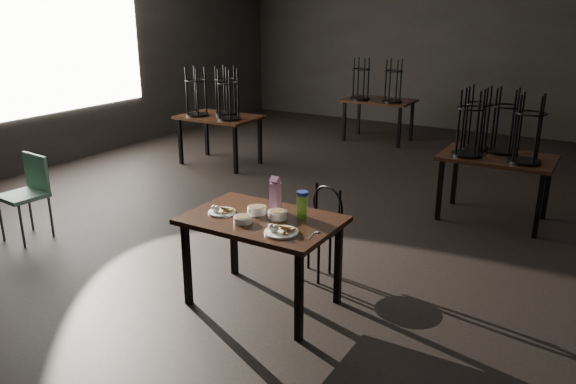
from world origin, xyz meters
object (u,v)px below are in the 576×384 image
Objects in this scene: bentwood_chair at (319,224)px; school_chair at (28,189)px; water_bottle at (302,204)px; main_table at (262,227)px; juice_carton at (275,195)px.

school_chair reaches higher than bentwood_chair.
main_table is at bearing -145.43° from water_bottle.
main_table is at bearing -91.83° from juice_carton.
water_bottle is 0.26× the size of bentwood_chair.
bentwood_chair is (0.13, 0.52, -0.40)m from juice_carton.
bentwood_chair is at bearing 102.75° from water_bottle.
juice_carton is 0.66m from bentwood_chair.
main_table is 2.87m from school_chair.
juice_carton is 2.90m from school_chair.
water_bottle is at bearing 34.57° from main_table.
bentwood_chair reaches higher than main_table.
school_chair reaches higher than main_table.
school_chair is (-3.01, -0.76, 0.04)m from bentwood_chair.
bentwood_chair is at bearing 75.46° from juice_carton.
bentwood_chair is at bearing 19.73° from school_chair.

